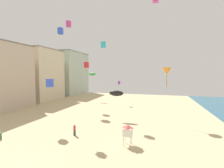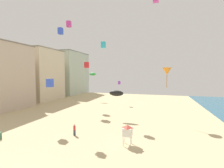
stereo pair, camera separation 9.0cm
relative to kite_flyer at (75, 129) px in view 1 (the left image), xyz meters
name	(u,v)px [view 1 (the left image)]	position (x,y,z in m)	size (l,w,h in m)	color
boardwalk_hotel_mid	(40,75)	(-28.20, 25.09, 7.79)	(11.49, 13.31, 17.40)	beige
boardwalk_hotel_far	(68,73)	(-28.20, 43.10, 8.43)	(12.16, 17.89, 18.68)	#B7C6B2
kite_flyer	(75,129)	(0.00, 0.00, 0.00)	(0.34, 0.34, 1.64)	#383D4C
lifeguard_stand	(128,131)	(7.90, -0.79, 0.92)	(1.10, 1.10, 2.55)	white
kite_green_parafoil	(92,74)	(-9.94, 28.96, 7.94)	(2.52, 0.70, 0.98)	green
kite_magenta_box	(69,24)	(-12.52, 18.91, 21.71)	(1.03, 1.03, 1.63)	#DB3D9E
kite_red_box	(86,65)	(-6.36, 17.11, 10.29)	(0.95, 0.95, 1.49)	red
kite_blue_box	(50,83)	(-5.13, 1.38, 6.51)	(0.83, 0.83, 1.31)	blue
kite_purple_box	(119,83)	(0.45, 24.51, 5.44)	(0.60, 0.60, 0.94)	purple
kite_cyan_box	(103,45)	(0.93, 9.70, 13.66)	(0.76, 0.76, 1.20)	#2DB7CC
kite_orange_delta	(167,71)	(12.90, 10.58, 8.43)	(1.60, 1.60, 3.64)	orange
kite_black_parafoil	(116,93)	(3.54, 9.89, 4.15)	(2.86, 0.80, 1.11)	black
kite_blue_box_2	(60,31)	(-4.92, 4.18, 15.34)	(0.69, 0.69, 1.09)	blue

